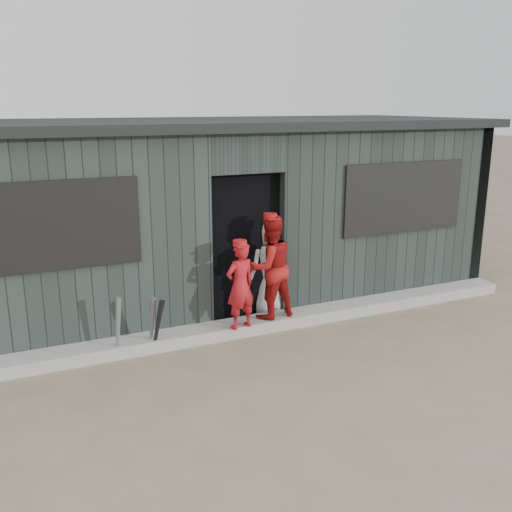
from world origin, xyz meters
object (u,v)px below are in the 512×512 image
bat_mid (152,324)px  bat_right (158,326)px  player_grey_back (269,267)px  dugout (209,211)px  bat_left (118,328)px  player_red_right (270,267)px  player_red_left (240,286)px

bat_mid → bat_right: 0.09m
player_grey_back → dugout: bearing=-93.3°
bat_left → player_grey_back: bearing=14.3°
bat_right → player_red_right: player_red_right is taller
bat_mid → player_grey_back: player_grey_back is taller
bat_left → player_red_left: bearing=-1.1°
bat_left → dugout: (1.78, 1.83, 0.90)m
player_red_left → player_grey_back: 0.88m
player_red_left → bat_mid: bearing=-16.3°
bat_mid → dugout: 2.44m
player_red_right → dugout: 1.74m
bat_mid → bat_left: bearing=-174.5°
bat_mid → player_grey_back: bearing=16.3°
bat_right → player_red_right: bearing=7.6°
player_red_left → dugout: bearing=-111.4°
bat_mid → player_grey_back: 1.86m
player_red_left → player_red_right: (0.49, 0.19, 0.13)m
player_grey_back → dugout: 1.46m
player_red_right → dugout: dugout is taller
dugout → bat_right: bearing=-125.4°
player_red_right → player_grey_back: bearing=-120.4°
bat_mid → bat_right: bearing=-61.6°
bat_right → bat_left: bearing=174.6°
bat_right → player_red_left: (1.05, 0.01, 0.35)m
player_grey_back → dugout: (-0.38, 1.28, 0.59)m
bat_mid → dugout: (1.37, 1.79, 0.93)m
bat_right → player_red_left: bearing=0.7°
bat_right → player_grey_back: bearing=19.1°
player_red_left → dugout: 1.97m
bat_right → dugout: (1.33, 1.87, 0.94)m
bat_left → bat_mid: size_ratio=1.07×
bat_mid → player_red_left: size_ratio=0.66×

